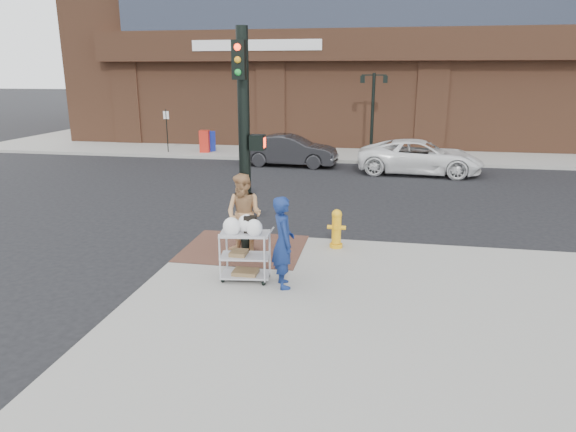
% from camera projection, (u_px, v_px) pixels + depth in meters
% --- Properties ---
extents(ground, '(220.00, 220.00, 0.00)m').
position_uv_depth(ground, '(260.00, 270.00, 11.32)').
color(ground, black).
rests_on(ground, ground).
extents(sidewalk_far, '(65.00, 36.00, 0.15)m').
position_uv_depth(sidewalk_far, '(514.00, 127.00, 39.44)').
color(sidewalk_far, gray).
rests_on(sidewalk_far, ground).
extents(brick_curb_ramp, '(2.80, 2.40, 0.01)m').
position_uv_depth(brick_curb_ramp, '(244.00, 248.00, 12.23)').
color(brick_curb_ramp, '#563128').
rests_on(brick_curb_ramp, sidewalk_near).
extents(lamp_post, '(1.32, 0.22, 4.00)m').
position_uv_depth(lamp_post, '(373.00, 105.00, 25.41)').
color(lamp_post, black).
rests_on(lamp_post, sidewalk_far).
extents(parking_sign, '(0.05, 0.05, 2.20)m').
position_uv_depth(parking_sign, '(167.00, 131.00, 26.65)').
color(parking_sign, black).
rests_on(parking_sign, sidewalk_far).
extents(traffic_signal_pole, '(0.61, 0.51, 5.00)m').
position_uv_depth(traffic_signal_pole, '(245.00, 136.00, 11.36)').
color(traffic_signal_pole, black).
rests_on(traffic_signal_pole, sidewalk_near).
extents(woman_blue, '(0.65, 0.77, 1.81)m').
position_uv_depth(woman_blue, '(283.00, 242.00, 9.85)').
color(woman_blue, navy).
rests_on(woman_blue, sidewalk_near).
extents(pedestrian_tan, '(1.08, 0.95, 1.87)m').
position_uv_depth(pedestrian_tan, '(244.00, 215.00, 11.63)').
color(pedestrian_tan, tan).
rests_on(pedestrian_tan, sidewalk_near).
extents(sedan_dark, '(4.39, 1.73, 1.42)m').
position_uv_depth(sedan_dark, '(290.00, 150.00, 23.61)').
color(sedan_dark, black).
rests_on(sedan_dark, ground).
extents(minivan_white, '(5.34, 2.77, 1.44)m').
position_uv_depth(minivan_white, '(420.00, 157.00, 21.78)').
color(minivan_white, white).
rests_on(minivan_white, ground).
extents(utility_cart, '(1.03, 0.66, 1.34)m').
position_uv_depth(utility_cart, '(245.00, 252.00, 10.22)').
color(utility_cart, '#A6A6AC').
rests_on(utility_cart, sidewalk_near).
extents(fire_hydrant, '(0.44, 0.31, 0.94)m').
position_uv_depth(fire_hydrant, '(336.00, 228.00, 12.19)').
color(fire_hydrant, '#F2AA14').
rests_on(fire_hydrant, sidewalk_near).
extents(newsbox_red, '(0.52, 0.48, 1.14)m').
position_uv_depth(newsbox_red, '(205.00, 141.00, 26.65)').
color(newsbox_red, red).
rests_on(newsbox_red, sidewalk_far).
extents(newsbox_blue, '(0.56, 0.54, 1.04)m').
position_uv_depth(newsbox_blue, '(210.00, 141.00, 27.04)').
color(newsbox_blue, '#172698').
rests_on(newsbox_blue, sidewalk_far).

